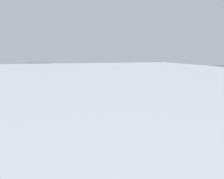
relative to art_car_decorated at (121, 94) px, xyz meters
The scene contains 3 objects.
ground_plane 0.74m from the art_car_decorated, 167.54° to the right, with size 60.00×60.00×0.00m, color #2D2D30.
art_car_decorated is the anchor object (origin of this frame).
parked_sedan_near_right 9.41m from the art_car_decorated, 21.64° to the left, with size 4.66×2.41×1.35m.
Camera 1 is at (-7.86, 1.49, 2.03)m, focal length 42.09 mm.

